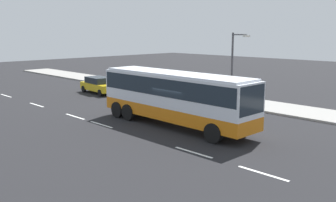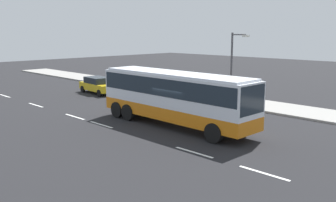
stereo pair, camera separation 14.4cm
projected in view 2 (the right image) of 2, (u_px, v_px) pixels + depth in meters
name	position (u px, v px, depth m)	size (l,w,h in m)	color
ground_plane	(180.00, 128.00, 23.21)	(120.00, 120.00, 0.00)	black
sidewalk_curb	(262.00, 105.00, 29.85)	(80.00, 4.00, 0.15)	gray
lane_centreline	(89.00, 121.00, 24.89)	(29.66, 0.16, 0.01)	white
coach_bus	(175.00, 93.00, 23.24)	(11.35, 2.70, 3.39)	orange
car_yellow_taxi	(98.00, 85.00, 36.04)	(4.67, 2.22, 1.56)	gold
street_lamp	(233.00, 63.00, 29.33)	(1.57, 0.24, 5.66)	#47474C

